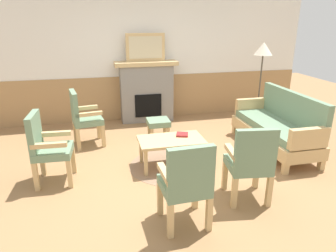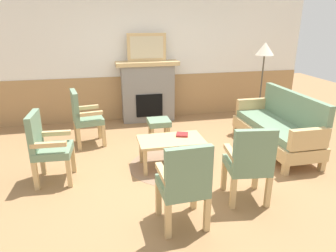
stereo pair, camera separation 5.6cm
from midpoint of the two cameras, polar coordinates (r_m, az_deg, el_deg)
name	(u,v)px [view 1 (the left image)]	position (r m, az deg, el deg)	size (l,w,h in m)	color
ground_plane	(173,168)	(4.61, 0.65, -7.88)	(14.00, 14.00, 0.00)	#997047
wall_back	(144,58)	(6.69, -4.77, 12.51)	(7.20, 0.14, 2.70)	white
fireplace	(147,91)	(6.57, -4.28, 6.55)	(1.30, 0.44, 1.28)	gray
framed_picture	(146,47)	(6.42, -4.49, 14.46)	(0.80, 0.04, 0.56)	tan
couch	(277,127)	(5.42, 19.45, -0.19)	(0.70, 1.80, 0.98)	tan
coffee_table	(171,142)	(4.52, 0.22, -3.07)	(0.96, 0.56, 0.44)	tan
round_rug	(171,165)	(4.68, 0.22, -7.39)	(1.26, 1.26, 0.01)	#896B51
book_on_table	(182,134)	(4.63, 2.34, -1.59)	(0.18, 0.17, 0.03)	maroon
footstool	(158,123)	(5.63, -2.11, 0.48)	(0.40, 0.40, 0.36)	tan
armchair_near_fireplace	(47,145)	(4.35, -22.09, -3.36)	(0.51, 0.51, 0.98)	tan
armchair_by_window_left	(83,116)	(5.44, -15.90, 1.84)	(0.55, 0.55, 0.98)	tan
armchair_front_left	(250,161)	(3.73, 14.74, -6.31)	(0.54, 0.54, 0.98)	tan
armchair_front_center	(186,182)	(3.19, 2.94, -10.36)	(0.50, 0.50, 0.98)	tan
floor_lamp_by_couch	(263,54)	(6.49, 17.12, 12.76)	(0.36, 0.36, 1.68)	#332D28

